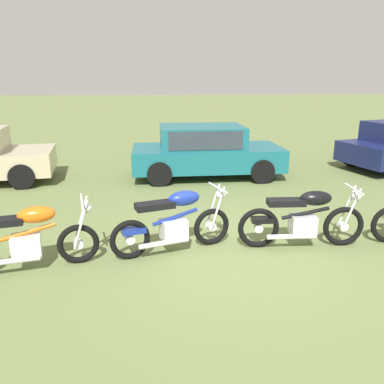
{
  "coord_description": "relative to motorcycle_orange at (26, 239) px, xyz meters",
  "views": [
    {
      "loc": [
        -1.22,
        -5.61,
        2.69
      ],
      "look_at": [
        -0.7,
        0.7,
        0.82
      ],
      "focal_mm": 36.25,
      "sensor_mm": 36.0,
      "label": 1
    }
  ],
  "objects": [
    {
      "name": "motorcycle_orange",
      "position": [
        0.0,
        0.0,
        0.0
      ],
      "size": [
        2.05,
        0.83,
        1.02
      ],
      "rotation": [
        0.0,
        0.0,
        0.23
      ],
      "color": "black",
      "rests_on": "ground"
    },
    {
      "name": "ground_plane",
      "position": [
        3.16,
        0.32,
        -0.48
      ],
      "size": [
        120.0,
        120.0,
        0.0
      ],
      "primitive_type": "plane",
      "color": "olive"
    },
    {
      "name": "motorcycle_blue",
      "position": [
        2.13,
        0.46,
        0.01
      ],
      "size": [
        1.94,
        0.93,
        1.02
      ],
      "rotation": [
        0.0,
        0.0,
        0.32
      ],
      "color": "black",
      "rests_on": "ground"
    },
    {
      "name": "car_teal",
      "position": [
        3.17,
        5.32,
        0.31
      ],
      "size": [
        4.15,
        2.02,
        1.43
      ],
      "rotation": [
        0.0,
        0.0,
        0.02
      ],
      "color": "#19606B",
      "rests_on": "ground"
    },
    {
      "name": "motorcycle_black",
      "position": [
        4.24,
        0.47,
        0.0
      ],
      "size": [
        2.1,
        0.64,
        1.02
      ],
      "rotation": [
        0.0,
        0.0,
        -0.03
      ],
      "color": "black",
      "rests_on": "ground"
    }
  ]
}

